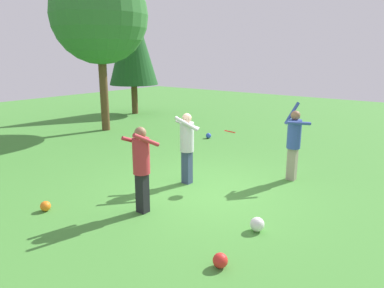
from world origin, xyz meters
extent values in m
plane|color=#478C38|center=(0.00, 0.00, 0.00)|extent=(40.00, 40.00, 0.00)
cube|color=gray|center=(1.96, -1.36, 0.42)|extent=(0.19, 0.22, 0.84)
cylinder|color=#334C9E|center=(1.96, -1.36, 1.20)|extent=(0.34, 0.34, 0.73)
sphere|color=#8C6647|center=(1.96, -1.36, 1.67)|extent=(0.24, 0.24, 0.24)
cylinder|color=#334C9E|center=(1.82, -1.51, 1.51)|extent=(0.51, 0.48, 0.13)
cylinder|color=#334C9E|center=(2.09, -1.21, 1.69)|extent=(0.34, 0.32, 0.57)
cube|color=#38476B|center=(0.13, 0.61, 0.41)|extent=(0.19, 0.22, 0.82)
cylinder|color=silver|center=(0.13, 0.61, 1.18)|extent=(0.34, 0.34, 0.72)
sphere|color=beige|center=(0.13, 0.61, 1.65)|extent=(0.23, 0.23, 0.23)
cylinder|color=silver|center=(0.29, 0.72, 1.45)|extent=(0.41, 0.54, 0.28)
cylinder|color=silver|center=(-0.03, 0.49, 1.55)|extent=(0.39, 0.51, 0.37)
cube|color=black|center=(-1.75, 0.28, 0.41)|extent=(0.19, 0.22, 0.83)
cylinder|color=#B72D38|center=(-1.75, 0.28, 1.19)|extent=(0.34, 0.34, 0.72)
sphere|color=#8C6647|center=(-1.75, 0.28, 1.66)|extent=(0.23, 0.23, 0.23)
cylinder|color=#B72D38|center=(-1.71, 0.47, 1.45)|extent=(0.61, 0.20, 0.29)
cylinder|color=#B72D38|center=(-1.79, 0.08, 1.55)|extent=(0.59, 0.20, 0.35)
cylinder|color=red|center=(0.73, -0.24, 1.32)|extent=(0.30, 0.31, 0.10)
sphere|color=red|center=(-2.45, -2.06, 0.12)|extent=(0.23, 0.23, 0.23)
sphere|color=blue|center=(4.47, 2.99, 0.10)|extent=(0.20, 0.20, 0.20)
sphere|color=orange|center=(-2.94, 1.89, 0.11)|extent=(0.21, 0.21, 0.21)
sphere|color=white|center=(-1.07, -1.96, 0.13)|extent=(0.26, 0.26, 0.26)
cylinder|color=brown|center=(3.10, 7.33, 1.74)|extent=(0.34, 0.34, 3.47)
sphere|color=#337033|center=(3.10, 7.33, 4.62)|extent=(3.82, 3.82, 3.82)
cylinder|color=brown|center=(6.86, 9.50, 1.41)|extent=(0.33, 0.33, 2.82)
cone|color=#1E5123|center=(6.86, 9.50, 3.81)|extent=(2.54, 2.54, 4.51)
camera|label=1|loc=(-6.54, -4.66, 3.15)|focal=33.66mm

